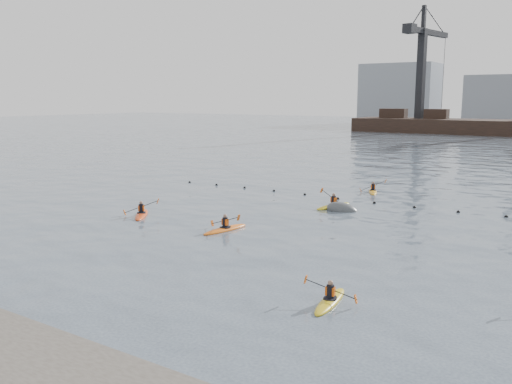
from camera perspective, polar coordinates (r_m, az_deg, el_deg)
ground at (r=23.12m, az=-10.61°, el=-9.84°), size 400.00×400.00×0.00m
float_line at (r=41.97m, az=10.57°, el=-0.88°), size 33.24×0.73×0.24m
kayaker_0 at (r=32.16m, az=-3.26°, el=-3.86°), size 2.37×3.53×1.25m
kayaker_1 at (r=21.32m, az=7.80°, el=-11.21°), size 2.13×3.20×1.06m
kayaker_2 at (r=36.90m, az=-11.96°, el=-2.28°), size 2.63×3.19×1.28m
kayaker_3 at (r=39.31m, az=8.16°, el=-1.42°), size 2.44×3.64×1.40m
kayaker_5 at (r=46.08m, az=12.20°, el=0.10°), size 2.05×3.13×1.23m
mooring_buoy at (r=38.17m, az=9.10°, el=-1.95°), size 2.75×2.07×1.57m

